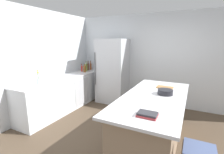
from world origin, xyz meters
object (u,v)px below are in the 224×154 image
at_px(sink_faucet, 49,74).
at_px(mixing_bowl, 165,92).
at_px(olive_oil_bottle, 86,67).
at_px(syrup_bottle, 88,66).
at_px(refrigerator, 112,71).
at_px(gin_bottle, 86,67).
at_px(cookbook_stack, 147,114).
at_px(flower_vase, 38,80).
at_px(vinegar_bottle, 91,66).
at_px(whiskey_bottle, 85,69).
at_px(kitchen_island, 153,121).
at_px(cutting_board, 165,87).
at_px(hot_sauce_bottle, 82,69).

xyz_separation_m(sink_faucet, mixing_bowl, (2.71, 0.08, -0.09)).
bearing_deg(mixing_bowl, olive_oil_bottle, 152.55).
bearing_deg(olive_oil_bottle, syrup_bottle, 107.17).
distance_m(refrigerator, gin_bottle, 0.93).
bearing_deg(cookbook_stack, flower_vase, 168.56).
relative_size(vinegar_bottle, whiskey_bottle, 1.15).
xyz_separation_m(olive_oil_bottle, cookbook_stack, (2.59, -2.36, -0.08)).
bearing_deg(flower_vase, syrup_bottle, 93.01).
relative_size(vinegar_bottle, syrup_bottle, 0.99).
height_order(whiskey_bottle, cookbook_stack, whiskey_bottle).
relative_size(olive_oil_bottle, whiskey_bottle, 1.19).
relative_size(kitchen_island, sink_faucet, 7.56).
bearing_deg(kitchen_island, olive_oil_bottle, 148.11).
distance_m(refrigerator, syrup_bottle, 0.93).
height_order(olive_oil_bottle, cookbook_stack, olive_oil_bottle).
height_order(syrup_bottle, whiskey_bottle, syrup_bottle).
bearing_deg(syrup_bottle, whiskey_bottle, -71.32).
bearing_deg(flower_vase, sink_faucet, 106.05).
height_order(kitchen_island, flower_vase, flower_vase).
xyz_separation_m(syrup_bottle, mixing_bowl, (2.71, -1.57, -0.06)).
xyz_separation_m(refrigerator, syrup_bottle, (-0.93, 0.06, 0.07)).
relative_size(gin_bottle, mixing_bowl, 1.07).
height_order(cookbook_stack, cutting_board, cookbook_stack).
distance_m(refrigerator, vinegar_bottle, 0.90).
height_order(vinegar_bottle, cutting_board, vinegar_bottle).
bearing_deg(syrup_bottle, cutting_board, -23.45).
xyz_separation_m(refrigerator, sink_faucet, (-0.93, -1.59, 0.11)).
relative_size(olive_oil_bottle, cutting_board, 1.01).
bearing_deg(sink_faucet, flower_vase, -73.95).
relative_size(kitchen_island, flower_vase, 6.93).
bearing_deg(mixing_bowl, flower_vase, -169.77).
xyz_separation_m(olive_oil_bottle, whiskey_bottle, (0.07, -0.18, -0.02)).
xyz_separation_m(flower_vase, whiskey_bottle, (0.02, 1.66, 0.01)).
xyz_separation_m(refrigerator, mixing_bowl, (1.78, -1.51, 0.01)).
height_order(sink_faucet, whiskey_bottle, sink_faucet).
relative_size(flower_vase, gin_bottle, 1.17).
height_order(kitchen_island, refrigerator, refrigerator).
height_order(vinegar_bottle, syrup_bottle, syrup_bottle).
bearing_deg(whiskey_bottle, olive_oil_bottle, 110.23).
bearing_deg(kitchen_island, vinegar_bottle, 143.97).
distance_m(cookbook_stack, cutting_board, 1.41).
height_order(hot_sauce_bottle, cutting_board, hot_sauce_bottle).
xyz_separation_m(refrigerator, flower_vase, (-0.82, -1.98, 0.05)).
height_order(olive_oil_bottle, whiskey_bottle, olive_oil_bottle).
distance_m(syrup_bottle, cutting_board, 2.87).
xyz_separation_m(flower_vase, mixing_bowl, (2.60, 0.47, -0.03)).
bearing_deg(olive_oil_bottle, mixing_bowl, -27.45).
height_order(flower_vase, vinegar_bottle, flower_vase).
xyz_separation_m(flower_vase, vinegar_bottle, (-0.07, 2.12, 0.02)).
relative_size(flower_vase, syrup_bottle, 1.05).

